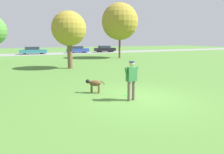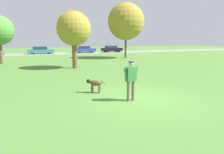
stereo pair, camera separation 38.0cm
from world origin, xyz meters
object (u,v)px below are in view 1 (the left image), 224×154
object	(u,v)px
tree_mid_center	(69,29)
parked_car_blue	(78,49)
frisbee	(126,95)
dog	(94,84)
parked_car_black	(105,49)
tree_far_right	(120,22)
parked_car_teal	(33,50)
person	(131,77)

from	to	relation	value
tree_mid_center	parked_car_blue	size ratio (longest dim) A/B	1.21
frisbee	tree_mid_center	bearing A→B (deg)	91.83
dog	parked_car_black	size ratio (longest dim) A/B	0.21
dog	tree_mid_center	size ratio (longest dim) A/B	0.17
tree_far_right	tree_mid_center	size ratio (longest dim) A/B	1.49
dog	parked_car_teal	distance (m)	29.22
person	tree_far_right	distance (m)	20.30
parked_car_teal	parked_car_black	world-z (taller)	parked_car_black
dog	parked_car_blue	size ratio (longest dim) A/B	0.21
frisbee	parked_car_blue	world-z (taller)	parked_car_blue
person	parked_car_blue	size ratio (longest dim) A/B	0.41
frisbee	parked_car_black	xyz separation A→B (m)	(11.62, 30.12, 0.65)
dog	parked_car_teal	world-z (taller)	parked_car_teal
person	tree_far_right	size ratio (longest dim) A/B	0.23
frisbee	tree_mid_center	xyz separation A→B (m)	(-0.31, 9.79, 3.44)
frisbee	person	bearing A→B (deg)	-105.71
parked_car_teal	dog	bearing A→B (deg)	-85.66
tree_far_right	parked_car_black	bearing A→B (deg)	76.00
tree_far_right	tree_mid_center	world-z (taller)	tree_far_right
dog	tree_mid_center	distance (m)	9.35
tree_far_right	parked_car_teal	size ratio (longest dim) A/B	1.62
parked_car_teal	parked_car_black	distance (m)	13.76
tree_mid_center	parked_car_black	size ratio (longest dim) A/B	1.18
dog	frisbee	xyz separation A→B (m)	(1.25, -0.97, -0.45)
tree_mid_center	parked_car_blue	bearing A→B (deg)	72.96
dog	frisbee	size ratio (longest dim) A/B	4.00
person	tree_mid_center	size ratio (longest dim) A/B	0.34
frisbee	parked_car_blue	xyz separation A→B (m)	(5.94, 30.18, 0.63)
person	parked_car_black	xyz separation A→B (m)	(11.86, 30.94, -0.35)
dog	parked_car_blue	bearing A→B (deg)	-72.75
tree_far_right	parked_car_teal	world-z (taller)	tree_far_right
person	parked_car_black	size ratio (longest dim) A/B	0.40
dog	parked_car_blue	distance (m)	30.08
tree_far_right	parked_car_blue	bearing A→B (deg)	100.63
dog	parked_car_black	bearing A→B (deg)	-82.76
frisbee	dog	bearing A→B (deg)	142.09
frisbee	parked_car_black	world-z (taller)	parked_car_black
tree_mid_center	parked_car_blue	world-z (taller)	tree_mid_center
frisbee	tree_far_right	world-z (taller)	tree_far_right
tree_far_right	parked_car_teal	bearing A→B (deg)	128.89
frisbee	tree_far_right	bearing A→B (deg)	63.91
parked_car_teal	parked_car_blue	distance (m)	8.07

